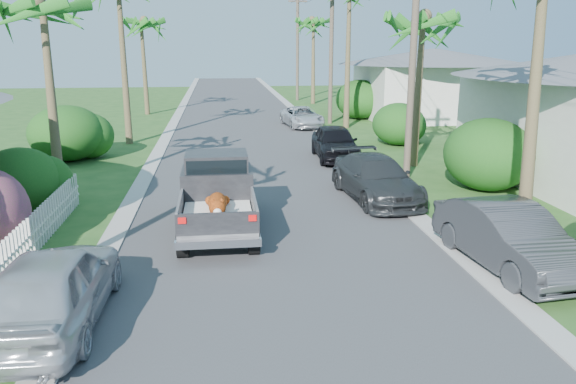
{
  "coord_description": "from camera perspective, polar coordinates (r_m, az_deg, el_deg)",
  "views": [
    {
      "loc": [
        -1.44,
        -7.11,
        5.01
      ],
      "look_at": [
        0.22,
        6.29,
        1.4
      ],
      "focal_mm": 35.0,
      "sensor_mm": 36.0,
      "label": 1
    }
  ],
  "objects": [
    {
      "name": "road",
      "position": [
        32.52,
        -4.46,
        6.09
      ],
      "size": [
        8.0,
        100.0,
        0.02
      ],
      "primitive_type": "cube",
      "color": "#38383A",
      "rests_on": "ground"
    },
    {
      "name": "curb_left",
      "position": [
        32.62,
        -12.07,
        5.87
      ],
      "size": [
        0.6,
        100.0,
        0.06
      ],
      "primitive_type": "cube",
      "color": "#A5A39E",
      "rests_on": "ground"
    },
    {
      "name": "curb_right",
      "position": [
        32.99,
        3.06,
        6.28
      ],
      "size": [
        0.6,
        100.0,
        0.06
      ],
      "primitive_type": "cube",
      "color": "#A5A39E",
      "rests_on": "ground"
    },
    {
      "name": "pickup_truck",
      "position": [
        15.61,
        -7.18,
        0.01
      ],
      "size": [
        1.98,
        5.12,
        2.06
      ],
      "color": "black",
      "rests_on": "ground"
    },
    {
      "name": "parked_car_rn",
      "position": [
        13.7,
        21.48,
        -4.33
      ],
      "size": [
        1.99,
        4.56,
        1.46
      ],
      "primitive_type": "imported",
      "rotation": [
        0.0,
        0.0,
        0.1
      ],
      "color": "#323438",
      "rests_on": "ground"
    },
    {
      "name": "parked_car_rm",
      "position": [
        18.56,
        8.9,
        1.34
      ],
      "size": [
        2.4,
        4.95,
        1.39
      ],
      "primitive_type": "imported",
      "rotation": [
        0.0,
        0.0,
        0.1
      ],
      "color": "#282A2C",
      "rests_on": "ground"
    },
    {
      "name": "parked_car_rf",
      "position": [
        24.77,
        4.81,
        5.0
      ],
      "size": [
        1.89,
        4.39,
        1.48
      ],
      "primitive_type": "imported",
      "rotation": [
        0.0,
        0.0,
        -0.03
      ],
      "color": "black",
      "rests_on": "ground"
    },
    {
      "name": "parked_car_rd",
      "position": [
        34.44,
        1.43,
        7.61
      ],
      "size": [
        2.45,
        4.49,
        1.2
      ],
      "primitive_type": "imported",
      "rotation": [
        0.0,
        0.0,
        0.11
      ],
      "color": "silver",
      "rests_on": "ground"
    },
    {
      "name": "parked_car_ln",
      "position": [
        11.04,
        -22.81,
        -8.94
      ],
      "size": [
        1.89,
        4.48,
        1.51
      ],
      "primitive_type": "imported",
      "rotation": [
        0.0,
        0.0,
        3.12
      ],
      "color": "#B9BBC1",
      "rests_on": "ground"
    },
    {
      "name": "palm_l_b",
      "position": [
        19.88,
        -23.8,
        17.05
      ],
      "size": [
        4.4,
        4.4,
        7.4
      ],
      "color": "brown",
      "rests_on": "ground"
    },
    {
      "name": "palm_l_d",
      "position": [
        41.44,
        -14.68,
        16.49
      ],
      "size": [
        4.4,
        4.4,
        7.7
      ],
      "color": "brown",
      "rests_on": "ground"
    },
    {
      "name": "palm_r_b",
      "position": [
        23.54,
        13.51,
        16.88
      ],
      "size": [
        4.4,
        4.4,
        7.2
      ],
      "color": "brown",
      "rests_on": "ground"
    },
    {
      "name": "palm_r_d",
      "position": [
        47.8,
        2.62,
        17.03
      ],
      "size": [
        4.4,
        4.4,
        8.0
      ],
      "color": "brown",
      "rests_on": "ground"
    },
    {
      "name": "shrub_l_c",
      "position": [
        18.55,
        -25.61,
        1.0
      ],
      "size": [
        2.4,
        2.64,
        2.0
      ],
      "primitive_type": "ellipsoid",
      "color": "#124114",
      "rests_on": "ground"
    },
    {
      "name": "shrub_l_d",
      "position": [
        26.23,
        -21.57,
        5.58
      ],
      "size": [
        3.2,
        3.52,
        2.4
      ],
      "primitive_type": "ellipsoid",
      "color": "#124114",
      "rests_on": "ground"
    },
    {
      "name": "shrub_r_b",
      "position": [
        20.67,
        19.67,
        3.62
      ],
      "size": [
        3.0,
        3.3,
        2.5
      ],
      "primitive_type": "ellipsoid",
      "color": "#124114",
      "rests_on": "ground"
    },
    {
      "name": "shrub_r_c",
      "position": [
        28.81,
        11.17,
        6.8
      ],
      "size": [
        2.6,
        2.86,
        2.1
      ],
      "primitive_type": "ellipsoid",
      "color": "#124114",
      "rests_on": "ground"
    },
    {
      "name": "shrub_r_d",
      "position": [
        38.47,
        7.28,
        9.33
      ],
      "size": [
        3.2,
        3.52,
        2.6
      ],
      "primitive_type": "ellipsoid",
      "color": "#124114",
      "rests_on": "ground"
    },
    {
      "name": "picket_fence",
      "position": [
        14.14,
        -25.55,
        -5.15
      ],
      "size": [
        0.1,
        11.0,
        1.0
      ],
      "primitive_type": "cube",
      "color": "white",
      "rests_on": "ground"
    },
    {
      "name": "house_right_far",
      "position": [
        39.92,
        14.41,
        10.37
      ],
      "size": [
        9.0,
        8.0,
        4.6
      ],
      "color": "silver",
      "rests_on": "ground"
    },
    {
      "name": "utility_pole_b",
      "position": [
        21.31,
        12.59,
        13.53
      ],
      "size": [
        1.6,
        0.26,
        9.0
      ],
      "color": "brown",
      "rests_on": "ground"
    },
    {
      "name": "utility_pole_c",
      "position": [
        35.81,
        4.42,
        14.28
      ],
      "size": [
        1.6,
        0.26,
        9.0
      ],
      "color": "brown",
      "rests_on": "ground"
    },
    {
      "name": "utility_pole_d",
      "position": [
        50.6,
        0.97,
        14.51
      ],
      "size": [
        1.6,
        0.26,
        9.0
      ],
      "color": "brown",
      "rests_on": "ground"
    }
  ]
}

